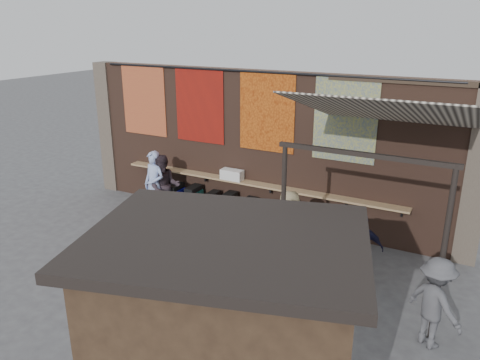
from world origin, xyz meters
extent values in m
plane|color=#474749|center=(0.00, 0.00, 0.00)|extent=(70.00, 70.00, 0.00)
cube|color=brown|center=(0.00, 2.70, 2.00)|extent=(10.00, 0.40, 4.00)
cube|color=#4C4238|center=(-5.20, 2.70, 2.00)|extent=(0.50, 0.50, 4.00)
cube|color=#4C4238|center=(5.20, 2.70, 2.00)|extent=(0.50, 0.50, 4.00)
cube|color=#9E7A51|center=(0.00, 2.33, 1.10)|extent=(8.00, 0.32, 0.05)
cube|color=white|center=(-0.61, 2.30, 1.26)|extent=(0.60, 0.28, 0.27)
cube|color=maroon|center=(-3.60, 2.48, 3.00)|extent=(1.50, 0.02, 2.00)
cube|color=red|center=(-1.70, 2.48, 3.00)|extent=(1.50, 0.02, 2.00)
cube|color=#C25B18|center=(0.30, 2.48, 3.00)|extent=(1.50, 0.02, 2.00)
cube|color=#284294|center=(2.30, 2.48, 3.00)|extent=(1.50, 0.02, 2.00)
cylinder|color=black|center=(0.00, 2.47, 3.98)|extent=(9.50, 0.06, 0.06)
imported|color=#9CAFE3|center=(-2.53, 1.40, 0.94)|extent=(0.75, 0.56, 1.87)
imported|color=#2F242B|center=(-2.29, 1.53, 0.88)|extent=(1.08, 1.02, 1.77)
imported|color=black|center=(3.34, 0.57, 0.77)|extent=(0.98, 0.75, 1.55)
imported|color=#525257|center=(4.90, -0.79, 0.80)|extent=(1.18, 1.07, 1.60)
imported|color=#90805B|center=(1.82, 0.43, 0.91)|extent=(1.05, 0.99, 1.81)
cube|color=black|center=(2.94, -4.18, 1.44)|extent=(3.11, 2.65, 2.89)
cube|color=black|center=(2.94, -4.18, 2.95)|extent=(3.50, 3.03, 0.12)
cube|color=gold|center=(2.65, -3.19, 2.09)|extent=(1.16, 0.37, 0.50)
cube|color=#473321|center=(2.65, -3.19, 1.05)|extent=(2.15, 0.71, 0.06)
cube|color=beige|center=(3.50, 0.90, 3.55)|extent=(3.20, 3.28, 0.97)
cube|color=#33261C|center=(3.50, 2.49, 3.95)|extent=(3.30, 0.08, 0.12)
cube|color=black|center=(3.50, -0.60, 3.08)|extent=(3.00, 0.08, 0.08)
cylinder|color=black|center=(2.10, -0.60, 1.55)|extent=(0.09, 0.09, 3.10)
cylinder|color=black|center=(4.90, -0.60, 1.55)|extent=(0.09, 0.09, 3.10)
camera|label=1|loc=(5.20, -8.09, 5.15)|focal=35.00mm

